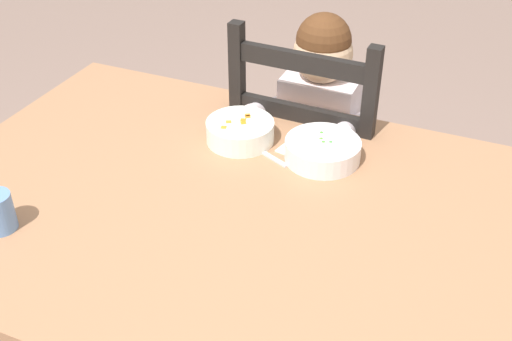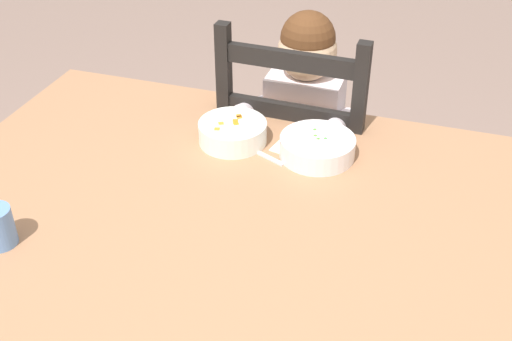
# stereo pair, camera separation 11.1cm
# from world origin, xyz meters

# --- Properties ---
(dining_table) EXTENTS (1.54, 1.01, 0.71)m
(dining_table) POSITION_xyz_m (0.00, 0.00, 0.63)
(dining_table) COLOR #A57350
(dining_table) RESTS_ON ground
(dining_chair) EXTENTS (0.43, 0.43, 0.97)m
(dining_chair) POSITION_xyz_m (-0.02, 0.55, 0.46)
(dining_chair) COLOR black
(dining_chair) RESTS_ON ground
(child_figure) EXTENTS (0.32, 0.31, 0.97)m
(child_figure) POSITION_xyz_m (-0.02, 0.55, 0.64)
(child_figure) COLOR white
(child_figure) RESTS_ON ground
(bowl_of_peas) EXTENTS (0.19, 0.19, 0.05)m
(bowl_of_peas) POSITION_xyz_m (0.09, 0.26, 0.74)
(bowl_of_peas) COLOR white
(bowl_of_peas) RESTS_ON dining_table
(bowl_of_carrots) EXTENTS (0.18, 0.18, 0.06)m
(bowl_of_carrots) POSITION_xyz_m (-0.13, 0.26, 0.74)
(bowl_of_carrots) COLOR white
(bowl_of_carrots) RESTS_ON dining_table
(spoon) EXTENTS (0.13, 0.08, 0.01)m
(spoon) POSITION_xyz_m (-0.06, 0.23, 0.72)
(spoon) COLOR silver
(spoon) RESTS_ON dining_table
(paper_napkin) EXTENTS (0.16, 0.15, 0.00)m
(paper_napkin) POSITION_xyz_m (0.05, 0.29, 0.72)
(paper_napkin) COLOR white
(paper_napkin) RESTS_ON dining_table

